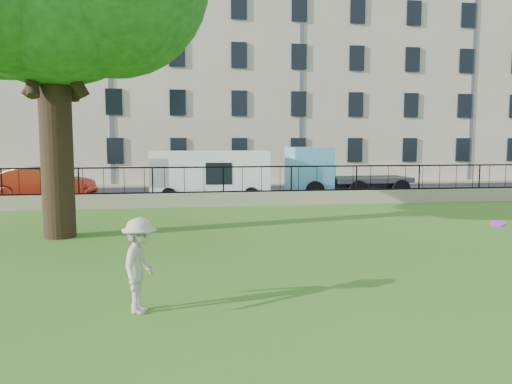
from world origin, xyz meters
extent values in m
plane|color=#3B6F1A|center=(0.00, 0.00, 0.00)|extent=(120.00, 120.00, 0.00)
cube|color=gray|center=(0.00, 12.00, 0.30)|extent=(50.00, 0.40, 0.60)
cube|color=black|center=(0.00, 12.00, 0.63)|extent=(50.00, 0.05, 0.06)
cube|color=black|center=(0.00, 12.00, 1.70)|extent=(50.00, 0.05, 0.06)
cube|color=black|center=(0.00, 16.70, 0.01)|extent=(60.00, 9.00, 0.01)
cube|color=gray|center=(0.00, 21.90, 0.06)|extent=(60.00, 1.40, 0.12)
cube|color=beige|center=(0.00, 27.60, 6.50)|extent=(56.00, 10.00, 13.00)
cylinder|color=black|center=(-5.36, 5.80, 2.51)|extent=(0.92, 0.92, 5.02)
imported|color=#B4A892|center=(-2.50, -1.18, 0.79)|extent=(0.80, 1.13, 1.59)
cylinder|color=purple|center=(4.00, -1.05, 1.30)|extent=(0.32, 0.33, 0.12)
imported|color=#A42814|center=(-8.31, 15.40, 0.78)|extent=(4.93, 2.28, 1.57)
cube|color=white|center=(-0.40, 14.44, 1.17)|extent=(5.71, 2.61, 2.33)
cube|color=#62B3E7|center=(6.50, 14.85, 1.25)|extent=(6.07, 2.40, 2.50)
camera|label=1|loc=(-1.81, -9.41, 2.84)|focal=35.00mm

